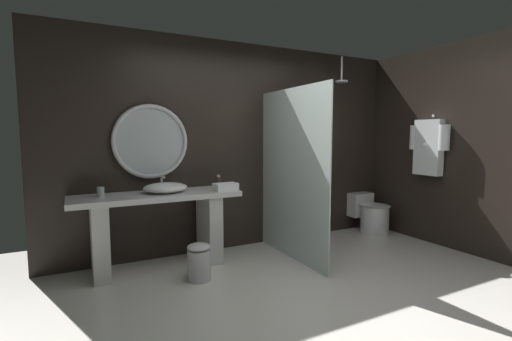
{
  "coord_description": "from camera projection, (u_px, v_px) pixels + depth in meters",
  "views": [
    {
      "loc": [
        -1.95,
        -2.3,
        1.45
      ],
      "look_at": [
        -0.36,
        0.78,
        1.1
      ],
      "focal_mm": 25.03,
      "sensor_mm": 36.0,
      "label": 1
    }
  ],
  "objects": [
    {
      "name": "ground_plane",
      "position": [
        334.0,
        303.0,
        3.07
      ],
      "size": [
        5.76,
        5.76,
        0.0
      ],
      "primitive_type": "plane",
      "color": "silver"
    },
    {
      "name": "back_wall_panel",
      "position": [
        241.0,
        146.0,
        4.62
      ],
      "size": [
        4.8,
        0.1,
        2.6
      ],
      "primitive_type": "cube",
      "color": "black",
      "rests_on": "ground_plane"
    },
    {
      "name": "side_wall_right",
      "position": [
        439.0,
        146.0,
        4.69
      ],
      "size": [
        0.1,
        2.47,
        2.6
      ],
      "primitive_type": "cube",
      "color": "black",
      "rests_on": "ground_plane"
    },
    {
      "name": "vanity_counter",
      "position": [
        158.0,
        221.0,
        3.86
      ],
      "size": [
        1.75,
        0.57,
        0.82
      ],
      "color": "silver",
      "rests_on": "ground_plane"
    },
    {
      "name": "vessel_sink",
      "position": [
        165.0,
        188.0,
        3.86
      ],
      "size": [
        0.47,
        0.39,
        0.17
      ],
      "color": "white",
      "rests_on": "vanity_counter"
    },
    {
      "name": "tumbler_cup",
      "position": [
        101.0,
        192.0,
        3.61
      ],
      "size": [
        0.07,
        0.07,
        0.1
      ],
      "primitive_type": "cylinder",
      "color": "silver",
      "rests_on": "vanity_counter"
    },
    {
      "name": "soap_dispenser",
      "position": [
        218.0,
        182.0,
        4.18
      ],
      "size": [
        0.07,
        0.07,
        0.16
      ],
      "color": "#3D3323",
      "rests_on": "vanity_counter"
    },
    {
      "name": "round_wall_mirror",
      "position": [
        151.0,
        142.0,
        4.01
      ],
      "size": [
        0.84,
        0.05,
        0.84
      ],
      "color": "silver"
    },
    {
      "name": "shower_glass_panel",
      "position": [
        292.0,
        174.0,
        4.14
      ],
      "size": [
        0.02,
        1.39,
        1.98
      ],
      "primitive_type": "cube",
      "color": "silver",
      "rests_on": "ground_plane"
    },
    {
      "name": "rain_shower_head",
      "position": [
        342.0,
        78.0,
        4.81
      ],
      "size": [
        0.17,
        0.17,
        0.34
      ],
      "color": "silver"
    },
    {
      "name": "hanging_bathrobe",
      "position": [
        429.0,
        145.0,
        4.67
      ],
      "size": [
        0.2,
        0.56,
        0.79
      ],
      "color": "silver"
    },
    {
      "name": "toilet",
      "position": [
        371.0,
        215.0,
        5.3
      ],
      "size": [
        0.42,
        0.63,
        0.56
      ],
      "color": "white",
      "rests_on": "ground_plane"
    },
    {
      "name": "waste_bin",
      "position": [
        199.0,
        262.0,
        3.56
      ],
      "size": [
        0.23,
        0.23,
        0.37
      ],
      "color": "silver",
      "rests_on": "ground_plane"
    },
    {
      "name": "folded_hand_towel",
      "position": [
        225.0,
        187.0,
        3.99
      ],
      "size": [
        0.27,
        0.18,
        0.09
      ],
      "primitive_type": "cube",
      "rotation": [
        0.0,
        0.0,
        0.08
      ],
      "color": "white",
      "rests_on": "vanity_counter"
    }
  ]
}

